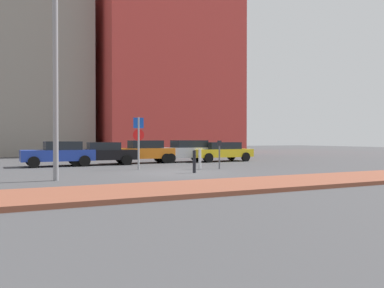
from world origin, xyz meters
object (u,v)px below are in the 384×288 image
Objects in this scene: traffic_bollard_mid at (194,162)px; parked_car_black at (101,153)px; parked_car_blue at (59,153)px; parked_car_orange at (144,151)px; parking_sign_post at (139,137)px; parking_meter at (219,151)px; street_lamp at (55,57)px; traffic_bollard_near at (200,159)px; parked_car_yellow at (221,151)px; parked_car_silver at (186,150)px.

parked_car_black is at bearing 109.24° from traffic_bollard_mid.
parked_car_orange is (5.44, 0.70, 0.02)m from parked_car_blue.
parking_meter is at bearing -20.36° from parking_sign_post.
parked_car_orange is 6.85m from parking_meter.
traffic_bollard_near is at bearing 19.13° from street_lamp.
parked_car_orange is at bearing 98.49° from traffic_bollard_near.
parked_car_orange is at bearing 106.77° from parking_meter.
parking_meter is at bearing -50.54° from parked_car_black.
street_lamp is 7.70× the size of traffic_bollard_mid.
street_lamp is at bearing -126.52° from parked_car_orange.
traffic_bollard_near is 1.00× the size of traffic_bollard_mid.
parked_car_yellow is at bearing 52.48° from traffic_bollard_mid.
parking_sign_post is at bearing -135.17° from parked_car_silver.
traffic_bollard_mid is (-5.90, -7.68, -0.21)m from parked_car_yellow.
parking_meter is 1.43× the size of traffic_bollard_mid.
traffic_bollard_mid is at bearing -127.52° from parked_car_yellow.
parked_car_blue is 5.63m from parking_sign_post.
parked_car_blue reaches higher than parked_car_yellow.
traffic_bollard_mid is (-0.31, -8.16, -0.26)m from parked_car_orange.
traffic_bollard_mid is at bearing -92.19° from parked_car_orange.
parked_car_silver is 13.66m from street_lamp.
parked_car_blue is 1.00× the size of parked_car_silver.
parked_car_orange is 0.49× the size of street_lamp.
parking_sign_post is 6.67m from street_lamp.
traffic_bollard_mid is (6.28, 0.74, -4.18)m from street_lamp.
parking_sign_post is 3.42m from traffic_bollard_near.
parking_sign_post reaches higher than parked_car_yellow.
parked_car_black is 8.55m from parked_car_yellow.
street_lamp is 7.68× the size of traffic_bollard_near.
parked_car_orange is 11.75m from street_lamp.
traffic_bollard_near is (2.97, -1.22, -1.19)m from parking_sign_post.
street_lamp is (-3.63, -8.35, 3.98)m from parked_car_black.
parked_car_orange is 3.04m from parked_car_silver.
parking_sign_post is at bearing 157.64° from traffic_bollard_near.
parked_car_silver is 6.60m from traffic_bollard_near.
parked_car_black is 4.22× the size of traffic_bollard_mid.
street_lamp is at bearing -113.47° from parked_car_black.
parked_car_black is 2.95× the size of parking_meter.
parked_car_orange reaches higher than parked_car_blue.
parking_sign_post is (3.41, -4.37, 0.96)m from parked_car_blue.
traffic_bollard_near is 2.25m from traffic_bollard_mid.
parking_meter is at bearing -38.32° from parked_car_blue.
parked_car_yellow is 0.56× the size of street_lamp.
street_lamp is at bearing -98.01° from parked_car_blue.
parked_car_orange reaches higher than traffic_bollard_near.
parked_car_black is 4.21× the size of traffic_bollard_near.
parking_meter is (-1.06, -6.52, 0.18)m from parked_car_silver.
traffic_bollard_near is at bearing 56.18° from traffic_bollard_mid.
parked_car_blue is 2.48m from parked_car_black.
parked_car_silver is at bearing 170.04° from parked_car_yellow.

